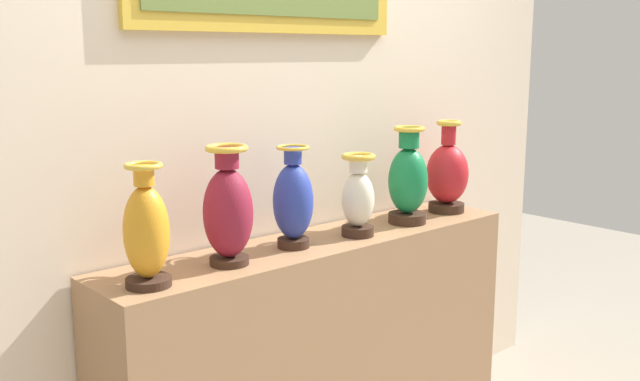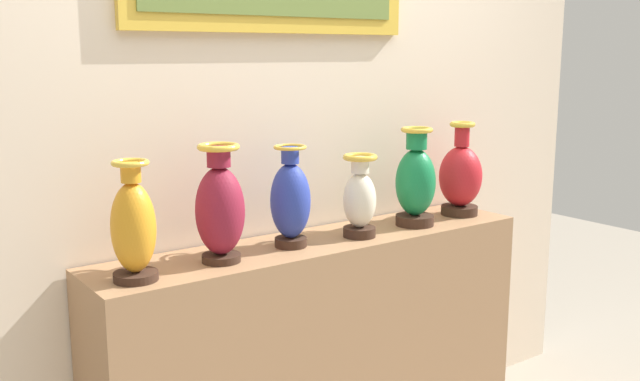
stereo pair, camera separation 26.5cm
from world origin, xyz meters
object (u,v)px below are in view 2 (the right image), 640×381
object	(u,v)px
vase_ivory	(360,199)
vase_crimson	(460,177)
vase_amber	(133,228)
vase_cobalt	(290,201)
vase_emerald	(416,182)
vase_burgundy	(220,208)

from	to	relation	value
vase_ivory	vase_crimson	size ratio (longest dim) A/B	0.79
vase_amber	vase_cobalt	world-z (taller)	vase_amber
vase_amber	vase_cobalt	xyz separation A→B (m)	(0.60, 0.05, 0.00)
vase_emerald	vase_cobalt	bearing A→B (deg)	177.89
vase_amber	vase_ivory	world-z (taller)	vase_amber
vase_amber	vase_cobalt	distance (m)	0.60
vase_crimson	vase_amber	bearing A→B (deg)	-177.90
vase_cobalt	vase_ivory	bearing A→B (deg)	-6.96
vase_amber	vase_burgundy	world-z (taller)	vase_burgundy
vase_cobalt	vase_emerald	bearing A→B (deg)	-2.11
vase_amber	vase_burgundy	size ratio (longest dim) A/B	0.94
vase_amber	vase_burgundy	distance (m)	0.31
vase_burgundy	vase_crimson	xyz separation A→B (m)	(1.17, 0.03, -0.02)
vase_cobalt	vase_burgundy	bearing A→B (deg)	-175.44
vase_amber	vase_crimson	bearing A→B (deg)	2.10
vase_amber	vase_burgundy	bearing A→B (deg)	4.62
vase_crimson	vase_emerald	bearing A→B (deg)	-174.56
vase_amber	vase_crimson	world-z (taller)	vase_crimson
vase_emerald	vase_amber	bearing A→B (deg)	-178.71
vase_cobalt	vase_ivory	size ratio (longest dim) A/B	1.16
vase_burgundy	vase_ivory	size ratio (longest dim) A/B	1.26
vase_burgundy	vase_cobalt	size ratio (longest dim) A/B	1.08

